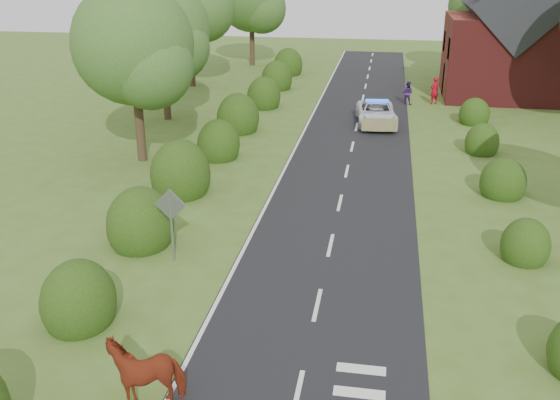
% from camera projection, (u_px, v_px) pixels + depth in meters
% --- Properties ---
extents(ground, '(120.00, 120.00, 0.00)m').
position_uv_depth(ground, '(317.00, 305.00, 18.00)').
color(ground, '#496520').
extents(road, '(6.00, 70.00, 0.02)m').
position_uv_depth(road, '(351.00, 152.00, 31.73)').
color(road, black).
rests_on(road, ground).
extents(road_markings, '(4.96, 70.00, 0.01)m').
position_uv_depth(road_markings, '(315.00, 163.00, 30.08)').
color(road_markings, white).
rests_on(road_markings, road).
extents(hedgerow_left, '(2.75, 50.41, 3.00)m').
position_uv_depth(hedgerow_left, '(209.00, 151.00, 29.45)').
color(hedgerow_left, black).
rests_on(hedgerow_left, ground).
extents(hedgerow_right, '(2.10, 45.78, 2.10)m').
position_uv_depth(hedgerow_right, '(498.00, 174.00, 27.02)').
color(hedgerow_right, black).
rests_on(hedgerow_right, ground).
extents(tree_left_a, '(5.74, 5.60, 8.38)m').
position_uv_depth(tree_left_a, '(137.00, 50.00, 28.41)').
color(tree_left_a, '#332316').
rests_on(tree_left_a, ground).
extents(tree_left_b, '(5.74, 5.60, 8.07)m').
position_uv_depth(tree_left_b, '(165.00, 35.00, 36.08)').
color(tree_left_b, '#332316').
rests_on(tree_left_b, ground).
extents(tree_left_d, '(6.15, 6.00, 8.89)m').
position_uv_depth(tree_left_d, '(254.00, 0.00, 54.01)').
color(tree_left_d, '#332316').
rests_on(tree_left_d, ground).
extents(tree_right_c, '(6.15, 6.00, 8.58)m').
position_uv_depth(tree_right_c, '(490.00, 9.00, 49.21)').
color(tree_right_c, '#332316').
rests_on(tree_right_c, ground).
extents(road_sign, '(1.06, 0.08, 2.53)m').
position_uv_depth(road_sign, '(171.00, 215.00, 20.00)').
color(road_sign, gray).
rests_on(road_sign, ground).
extents(house, '(8.00, 7.40, 9.17)m').
position_uv_depth(house, '(507.00, 42.00, 42.56)').
color(house, maroon).
rests_on(house, ground).
extents(cow, '(2.25, 1.78, 1.41)m').
position_uv_depth(cow, '(147.00, 374.00, 13.95)').
color(cow, maroon).
rests_on(cow, ground).
extents(police_van, '(2.69, 5.03, 1.48)m').
position_uv_depth(police_van, '(376.00, 113.00, 36.69)').
color(police_van, white).
rests_on(police_van, ground).
extents(pedestrian_red, '(0.78, 0.72, 1.80)m').
position_uv_depth(pedestrian_red, '(435.00, 91.00, 41.57)').
color(pedestrian_red, '#A6081A').
rests_on(pedestrian_red, ground).
extents(pedestrian_purple, '(0.90, 0.80, 1.54)m').
position_uv_depth(pedestrian_purple, '(407.00, 93.00, 41.52)').
color(pedestrian_purple, '#3E1E60').
rests_on(pedestrian_purple, ground).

